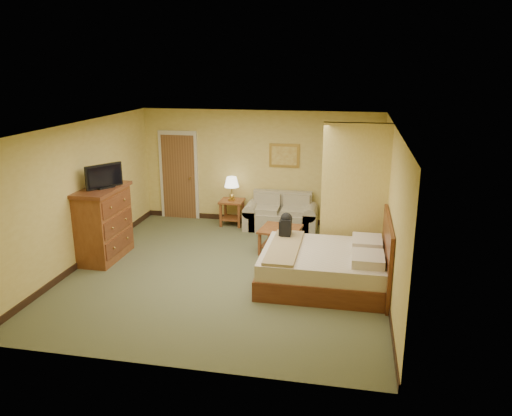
% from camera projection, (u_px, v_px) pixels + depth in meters
% --- Properties ---
extents(floor, '(6.00, 6.00, 0.00)m').
position_uv_depth(floor, '(229.00, 271.00, 8.97)').
color(floor, '#545839').
rests_on(floor, ground).
extents(ceiling, '(6.00, 6.00, 0.00)m').
position_uv_depth(ceiling, '(226.00, 126.00, 8.25)').
color(ceiling, white).
rests_on(ceiling, back_wall).
extents(back_wall, '(5.50, 0.02, 2.60)m').
position_uv_depth(back_wall, '(260.00, 168.00, 11.44)').
color(back_wall, '#D6BC5B').
rests_on(back_wall, floor).
extents(left_wall, '(0.02, 6.00, 2.60)m').
position_uv_depth(left_wall, '(82.00, 194.00, 9.12)').
color(left_wall, '#D6BC5B').
rests_on(left_wall, floor).
extents(right_wall, '(0.02, 6.00, 2.60)m').
position_uv_depth(right_wall, '(392.00, 210.00, 8.10)').
color(right_wall, '#D6BC5B').
rests_on(right_wall, floor).
extents(partition, '(1.20, 0.15, 2.60)m').
position_uv_depth(partition, '(354.00, 195.00, 9.09)').
color(partition, '#D6BC5B').
rests_on(partition, floor).
extents(door, '(0.94, 0.16, 2.10)m').
position_uv_depth(door, '(179.00, 176.00, 11.84)').
color(door, beige).
rests_on(door, floor).
extents(baseboard, '(5.50, 0.02, 0.12)m').
position_uv_depth(baseboard, '(260.00, 219.00, 11.78)').
color(baseboard, black).
rests_on(baseboard, floor).
extents(loveseat, '(1.62, 0.75, 0.82)m').
position_uv_depth(loveseat, '(281.00, 217.00, 11.22)').
color(loveseat, tan).
rests_on(loveseat, floor).
extents(side_table, '(0.53, 0.53, 0.58)m').
position_uv_depth(side_table, '(232.00, 209.00, 11.47)').
color(side_table, brown).
rests_on(side_table, floor).
extents(table_lamp, '(0.33, 0.33, 0.55)m').
position_uv_depth(table_lamp, '(232.00, 183.00, 11.30)').
color(table_lamp, '#B89643').
rests_on(table_lamp, side_table).
extents(coffee_table, '(0.85, 0.85, 0.49)m').
position_uv_depth(coffee_table, '(280.00, 235.00, 9.82)').
color(coffee_table, brown).
rests_on(coffee_table, floor).
extents(wall_picture, '(0.69, 0.04, 0.53)m').
position_uv_depth(wall_picture, '(284.00, 156.00, 11.23)').
color(wall_picture, '#B78E3F').
rests_on(wall_picture, back_wall).
extents(dresser, '(0.68, 1.30, 1.39)m').
position_uv_depth(dresser, '(103.00, 223.00, 9.40)').
color(dresser, brown).
rests_on(dresser, floor).
extents(tv, '(0.43, 0.65, 0.45)m').
position_uv_depth(tv, '(104.00, 177.00, 9.13)').
color(tv, black).
rests_on(tv, dresser).
extents(bed, '(2.20, 1.87, 1.21)m').
position_uv_depth(bed, '(330.00, 267.00, 8.34)').
color(bed, '#532513').
rests_on(bed, floor).
extents(backpack, '(0.21, 0.27, 0.46)m').
position_uv_depth(backpack, '(286.00, 225.00, 8.89)').
color(backpack, black).
rests_on(backpack, bed).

